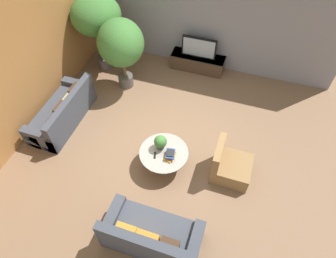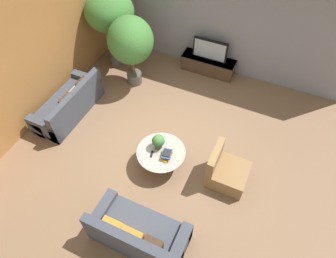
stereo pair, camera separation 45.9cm
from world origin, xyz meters
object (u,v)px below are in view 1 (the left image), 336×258
potted_palm_tall (96,17)px  potted_plant_tabletop (160,142)px  coffee_table (164,156)px  couch_near_entry (152,236)px  media_console (198,62)px  armchair_wicker (229,166)px  potted_palm_corner (121,44)px  couch_by_wall (63,113)px  television (199,47)px

potted_palm_tall → potted_plant_tabletop: (2.64, -2.61, -0.95)m
coffee_table → couch_near_entry: couch_near_entry is taller
media_console → coffee_table: coffee_table is taller
armchair_wicker → potted_palm_corner: 3.93m
couch_by_wall → potted_palm_corner: potted_palm_corner is taller
couch_near_entry → potted_palm_corner: (-2.21, 3.87, 1.03)m
couch_near_entry → potted_palm_tall: (-3.10, 4.42, 1.30)m
coffee_table → armchair_wicker: size_ratio=1.23×
media_console → potted_palm_tall: 3.03m
television → potted_palm_corner: potted_palm_corner is taller
couch_near_entry → potted_palm_tall: 5.55m
coffee_table → couch_by_wall: 2.81m
couch_by_wall → potted_palm_corner: 2.20m
potted_palm_corner → media_console: bearing=37.5°
coffee_table → television: bearing=92.6°
media_console → television: 0.51m
coffee_table → armchair_wicker: 1.41m
couch_by_wall → potted_plant_tabletop: 2.71m
media_console → couch_near_entry: couch_near_entry is taller
television → potted_plant_tabletop: bearing=-89.2°
couch_near_entry → television: bearing=-84.4°
media_console → coffee_table: (0.16, -3.47, 0.08)m
potted_palm_tall → potted_palm_corner: size_ratio=1.09×
potted_palm_corner → television: bearing=37.5°
coffee_table → armchair_wicker: (1.39, 0.22, -0.05)m
television → potted_plant_tabletop: size_ratio=2.85×
potted_palm_tall → couch_near_entry: bearing=-54.9°
media_console → television: bearing=-90.0°
television → couch_near_entry: size_ratio=0.55×
media_console → potted_palm_corner: bearing=-142.5°
couch_by_wall → couch_near_entry: 3.79m
potted_plant_tabletop → coffee_table: bearing=-42.9°
television → couch_near_entry: (0.51, -5.17, -0.45)m
couch_by_wall → media_console: bearing=139.1°
potted_palm_corner → potted_plant_tabletop: potted_palm_corner is taller
armchair_wicker → potted_palm_tall: potted_palm_tall is taller
television → potted_palm_tall: size_ratio=0.45×
television → coffee_table: size_ratio=0.92×
potted_palm_corner → couch_near_entry: bearing=-60.3°
media_console → potted_plant_tabletop: bearing=-89.2°
coffee_table → armchair_wicker: armchair_wicker is taller
media_console → armchair_wicker: bearing=-64.5°
media_console → potted_plant_tabletop: 3.39m
couch_near_entry → armchair_wicker: 2.19m
potted_palm_corner → coffee_table: bearing=-49.4°
couch_by_wall → potted_palm_tall: bearing=179.6°
couch_by_wall → television: bearing=139.1°
television → couch_near_entry: bearing=-84.4°
couch_by_wall → potted_palm_corner: (0.91, 1.71, 1.03)m
armchair_wicker → coffee_table: bearing=99.1°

